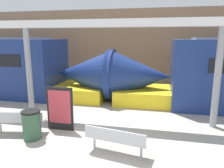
% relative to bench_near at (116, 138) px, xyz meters
% --- Properties ---
extents(ground_plane, '(60.00, 60.00, 0.00)m').
position_rel_bench_near_xyz_m(ground_plane, '(-0.33, -0.32, -0.51)').
color(ground_plane, '#A8A093').
extents(station_wall, '(56.00, 0.20, 5.00)m').
position_rel_bench_near_xyz_m(station_wall, '(-0.33, 9.05, 1.99)').
color(station_wall, '#937051').
rests_on(station_wall, ground_plane).
extents(bench_near, '(1.81, 0.76, 0.80)m').
position_rel_bench_near_xyz_m(bench_near, '(0.00, 0.00, 0.00)').
color(bench_near, '#ADB2B7').
rests_on(bench_near, ground_plane).
extents(bench_far, '(1.77, 0.75, 0.80)m').
position_rel_bench_near_xyz_m(bench_far, '(-3.47, 0.66, -0.00)').
color(bench_far, '#ADB2B7').
rests_on(bench_far, ground_plane).
extents(trash_bin, '(0.59, 0.59, 0.94)m').
position_rel_bench_near_xyz_m(trash_bin, '(-2.82, 0.41, -0.03)').
color(trash_bin, '#2D5138').
rests_on(trash_bin, ground_plane).
extents(poster_board, '(0.95, 0.07, 1.54)m').
position_rel_bench_near_xyz_m(poster_board, '(-2.24, 1.26, 0.27)').
color(poster_board, black).
rests_on(poster_board, ground_plane).
extents(support_column_near, '(0.24, 0.24, 3.57)m').
position_rel_bench_near_xyz_m(support_column_near, '(3.08, 2.72, 1.28)').
color(support_column_near, gray).
rests_on(support_column_near, ground_plane).
extents(support_column_far, '(0.24, 0.24, 3.57)m').
position_rel_bench_near_xyz_m(support_column_far, '(-4.29, 2.72, 1.28)').
color(support_column_far, gray).
rests_on(support_column_far, ground_plane).
extents(canopy_beam, '(28.00, 0.60, 0.28)m').
position_rel_bench_near_xyz_m(canopy_beam, '(3.08, 2.72, 3.20)').
color(canopy_beam, silver).
rests_on(canopy_beam, support_column_near).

